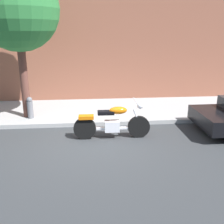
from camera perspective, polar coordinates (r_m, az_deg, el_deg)
ground_plane at (r=7.64m, az=-4.29°, el=-6.61°), size 60.00×60.00×0.00m
sidewalk at (r=10.35m, az=-4.63°, el=0.27°), size 22.10×3.17×0.14m
building_facade at (r=11.78m, az=-5.29°, el=22.25°), size 22.10×0.50×8.24m
motorcycle at (r=7.76m, az=-0.02°, el=-2.43°), size 2.27×0.70×1.16m
street_tree at (r=9.47m, az=-19.93°, el=20.22°), size 2.71×2.71×5.11m
fire_hydrant at (r=9.58m, az=-17.34°, el=0.53°), size 0.20×0.20×0.91m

